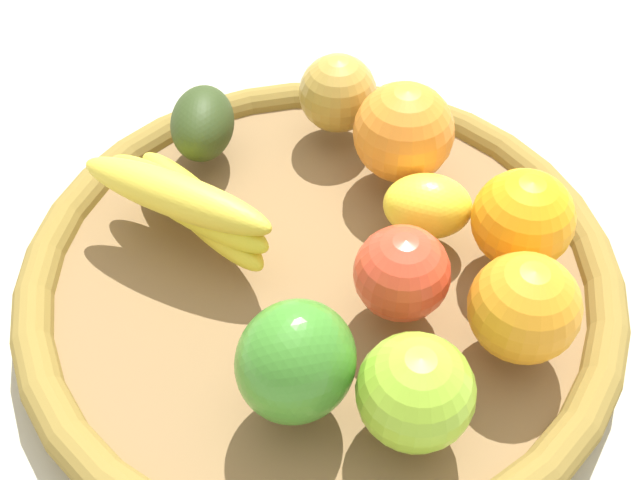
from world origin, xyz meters
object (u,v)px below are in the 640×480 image
apple_2 (415,392)px  bell_pepper (296,362)px  lemon_0 (428,206)px  apple_0 (338,93)px  orange_2 (523,220)px  avocado (203,123)px  banana_bunch (187,202)px  apple_1 (402,273)px  orange_1 (524,308)px  orange_0 (404,132)px

apple_2 → bell_pepper: 0.07m
lemon_0 → apple_0: apple_0 is taller
orange_2 → apple_0: bearing=-112.5°
bell_pepper → avocado: (-0.18, -0.18, -0.02)m
banana_bunch → apple_1: (-0.01, 0.17, 0.00)m
apple_1 → avocado: (-0.08, -0.21, -0.01)m
apple_1 → orange_1: bearing=94.3°
apple_2 → orange_1: size_ratio=0.98×
apple_2 → lemon_0: (-0.16, -0.05, -0.01)m
orange_2 → orange_1: 0.08m
orange_0 → apple_1: (0.13, 0.05, -0.01)m
bell_pepper → apple_2: bearing=-41.6°
orange_0 → orange_1: orange_0 is taller
banana_bunch → orange_2: size_ratio=2.20×
apple_2 → orange_1: 0.10m
lemon_0 → orange_1: (0.07, 0.09, 0.01)m
apple_2 → apple_0: size_ratio=1.08×
apple_0 → orange_0: (0.03, 0.07, 0.01)m
apple_2 → lemon_0: bearing=-161.3°
orange_1 → avocado: size_ratio=0.96×
orange_0 → avocado: bearing=-73.1°
apple_2 → orange_1: (-0.09, 0.04, 0.00)m
apple_1 → orange_0: bearing=-157.5°
lemon_0 → orange_1: bearing=53.2°
apple_2 → orange_0: orange_0 is taller
orange_1 → orange_2: bearing=-162.5°
lemon_0 → orange_0: bearing=-140.9°
apple_2 → avocado: 0.30m
lemon_0 → bell_pepper: bell_pepper is taller
orange_2 → orange_1: bearing=17.5°
bell_pepper → orange_1: bell_pepper is taller
orange_2 → avocado: size_ratio=0.96×
lemon_0 → apple_1: size_ratio=1.00×
banana_bunch → lemon_0: bearing=117.5°
banana_bunch → apple_2: 0.22m
lemon_0 → avocado: 0.20m
orange_0 → orange_1: (0.12, 0.13, -0.00)m
apple_1 → bell_pepper: (0.10, -0.03, 0.01)m
lemon_0 → bell_pepper: 0.18m
apple_2 → orange_1: orange_1 is taller
bell_pepper → avocado: 0.26m
apple_0 → apple_2: bearing=35.0°
banana_bunch → lemon_0: (-0.08, 0.16, -0.01)m
lemon_0 → bell_pepper: bearing=-5.5°
bell_pepper → banana_bunch: bearing=90.9°
orange_0 → bell_pepper: bearing=6.4°
orange_2 → orange_1: same height
orange_0 → orange_1: size_ratio=1.10×
banana_bunch → orange_2: orange_2 is taller
apple_2 → apple_0: 0.29m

